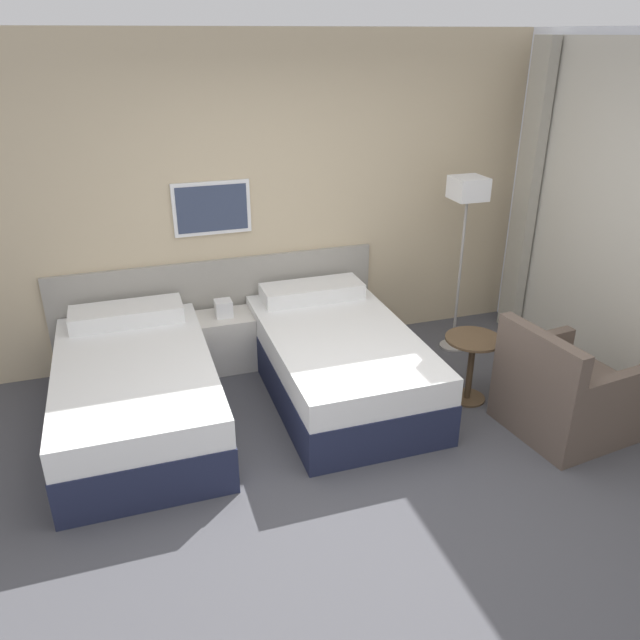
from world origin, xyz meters
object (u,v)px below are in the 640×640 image
(floor_lamp, at_px, (467,205))
(side_table, at_px, (472,357))
(bed_near_door, at_px, (137,392))
(armchair, at_px, (563,396))
(bed_near_window, at_px, (338,360))
(nightstand, at_px, (226,340))

(floor_lamp, distance_m, side_table, 1.32)
(side_table, bearing_deg, bed_near_door, 170.18)
(floor_lamp, distance_m, armchair, 1.77)
(bed_near_door, relative_size, side_table, 3.53)
(bed_near_window, xyz_separation_m, armchair, (1.36, -1.01, -0.00))
(bed_near_door, xyz_separation_m, armchair, (2.91, -1.01, -0.00))
(floor_lamp, relative_size, side_table, 2.92)
(floor_lamp, bearing_deg, nightstand, 171.79)
(nightstand, height_order, side_table, nightstand)
(armchair, bearing_deg, nightstand, 44.09)
(side_table, distance_m, armchair, 0.72)
(nightstand, bearing_deg, side_table, -33.55)
(bed_near_door, relative_size, armchair, 2.22)
(nightstand, relative_size, side_table, 1.14)
(nightstand, height_order, floor_lamp, floor_lamp)
(floor_lamp, xyz_separation_m, side_table, (-0.34, -0.84, -0.96))
(nightstand, bearing_deg, armchair, -38.76)
(nightstand, xyz_separation_m, side_table, (1.72, -1.14, 0.13))
(bed_near_door, bearing_deg, floor_lamp, 8.22)
(bed_near_door, distance_m, armchair, 3.08)
(bed_near_door, relative_size, floor_lamp, 1.21)
(floor_lamp, relative_size, armchair, 1.84)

